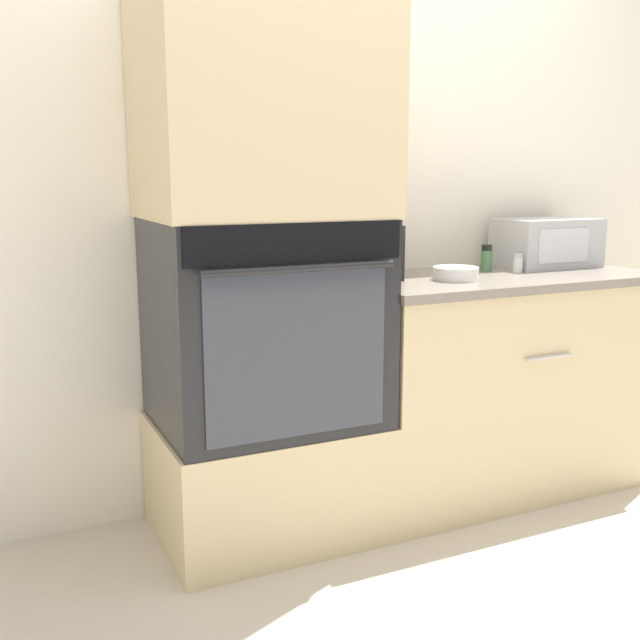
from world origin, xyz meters
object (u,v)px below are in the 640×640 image
Objects in this scene: microwave at (547,243)px; condiment_jar_mid at (367,266)px; condiment_jar_far at (486,258)px; condiment_jar_near at (518,263)px; wall_oven at (265,322)px; knife_block at (382,253)px; bowl at (456,273)px.

condiment_jar_mid is at bearing 176.76° from microwave.
microwave is at bearing 4.20° from condiment_jar_far.
condiment_jar_mid is (-0.62, 0.16, 0.00)m from condiment_jar_near.
wall_oven is 0.55m from knife_block.
condiment_jar_near is at bearing -40.72° from condiment_jar_far.
microwave is at bearing 4.87° from knife_block.
wall_oven is at bearing 175.48° from bowl.
wall_oven is 4.35× the size of bowl.
microwave is (1.37, 0.13, 0.22)m from wall_oven.
knife_block is 0.53m from condiment_jar_far.
condiment_jar_near is at bearing -3.13° from knife_block.
microwave is 0.35m from condiment_jar_far.
wall_oven is 6.78× the size of condiment_jar_far.
bowl is at bearing -23.32° from knife_block.
wall_oven is 8.73× the size of condiment_jar_mid.
knife_block is (-0.87, -0.07, 0.00)m from microwave.
condiment_jar_far is at bearing 139.28° from condiment_jar_near.
knife_block is 1.46× the size of bowl.
condiment_jar_near reaches higher than bowl.
condiment_jar_mid is 0.53m from condiment_jar_far.
wall_oven is at bearing -174.10° from knife_block.
wall_oven is 0.78m from bowl.
microwave reaches higher than condiment_jar_far.
bowl is (-0.61, -0.19, -0.08)m from microwave.
condiment_jar_near is at bearing -14.20° from condiment_jar_mid.
condiment_jar_mid is (0.00, 0.12, -0.06)m from knife_block.
condiment_jar_mid is (0.51, 0.18, 0.15)m from wall_oven.
condiment_jar_mid reaches higher than condiment_jar_near.
condiment_jar_far reaches higher than bowl.
condiment_jar_far is (1.03, 0.10, 0.17)m from wall_oven.
microwave is 5.50× the size of condiment_jar_near.
wall_oven is at bearing -160.86° from condiment_jar_mid.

